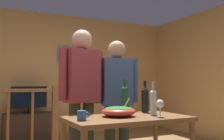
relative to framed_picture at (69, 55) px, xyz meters
name	(u,v)px	position (x,y,z in m)	size (l,w,h in m)	color
back_wall	(45,74)	(-0.48, 0.06, -0.41)	(5.71, 0.10, 2.53)	tan
side_wall_right	(217,73)	(2.38, -1.82, -0.41)	(0.10, 4.02, 2.53)	tan
framed_picture	(69,55)	(0.00, 0.00, 0.00)	(0.48, 0.03, 0.35)	slate
tv_console	(28,127)	(-0.85, -0.29, -1.42)	(0.90, 0.40, 0.52)	#38281E
flat_screen_tv	(29,98)	(-0.85, -0.32, -0.87)	(0.64, 0.12, 0.50)	black
serving_table	(127,126)	(-0.37, -3.17, -1.02)	(1.15, 0.66, 0.75)	brown
salad_bowl	(119,111)	(-0.45, -3.14, -0.87)	(0.33, 0.33, 0.17)	#CC3D2D
wine_glass	(160,105)	(-0.13, -3.35, -0.81)	(0.07, 0.07, 0.17)	silver
wine_bottle_dark	(145,99)	(-0.02, -2.95, -0.78)	(0.08, 0.08, 0.34)	black
wine_bottle_clear	(153,101)	(-0.09, -3.20, -0.79)	(0.07, 0.07, 0.34)	silver
wine_bottle_green	(125,99)	(-0.25, -2.90, -0.77)	(0.07, 0.07, 0.36)	#1E5628
mug_blue	(82,116)	(-0.85, -3.24, -0.89)	(0.11, 0.08, 0.08)	#3866B2
person_standing_left	(82,89)	(-0.60, -2.52, -0.68)	(0.56, 0.29, 1.68)	#2D3323
person_standing_right	(117,95)	(-0.15, -2.52, -0.75)	(0.54, 0.29, 1.59)	#2D3323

